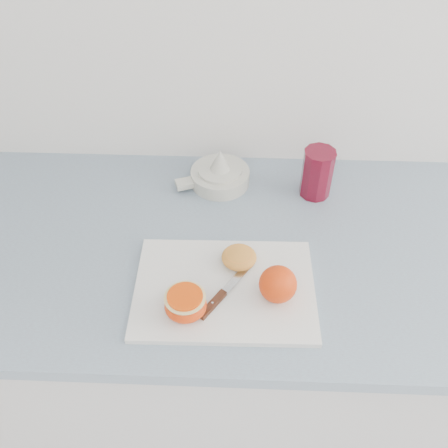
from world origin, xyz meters
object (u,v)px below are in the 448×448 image
at_px(cutting_board, 225,289).
at_px(half_orange, 186,304).
at_px(citrus_juicer, 219,174).
at_px(red_tumbler, 317,175).
at_px(counter, 253,353).

height_order(cutting_board, half_orange, half_orange).
distance_m(half_orange, citrus_juicer, 0.39).
bearing_deg(red_tumbler, half_orange, -126.65).
distance_m(cutting_board, citrus_juicer, 0.33).
distance_m(counter, half_orange, 0.54).
bearing_deg(counter, red_tumbler, 53.09).
xyz_separation_m(counter, citrus_juicer, (-0.10, 0.20, 0.47)).
height_order(cutting_board, citrus_juicer, citrus_juicer).
relative_size(cutting_board, half_orange, 4.48).
bearing_deg(red_tumbler, cutting_board, -123.71).
distance_m(half_orange, red_tumbler, 0.45).
height_order(half_orange, citrus_juicer, citrus_juicer).
bearing_deg(red_tumbler, citrus_juicer, 172.52).
bearing_deg(cutting_board, counter, 60.67).
xyz_separation_m(counter, cutting_board, (-0.07, -0.13, 0.45)).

